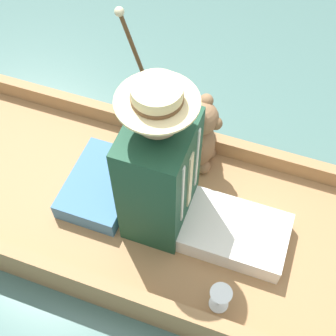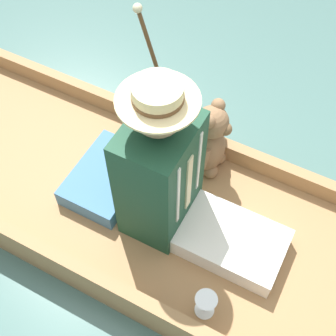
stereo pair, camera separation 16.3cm
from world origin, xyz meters
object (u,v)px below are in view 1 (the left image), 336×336
at_px(teddy_bear, 201,137).
at_px(walking_cane, 144,76).
at_px(wine_glass, 221,296).
at_px(seated_person, 174,182).

distance_m(teddy_bear, walking_cane, 0.43).
bearing_deg(walking_cane, wine_glass, 39.72).
distance_m(seated_person, walking_cane, 0.55).
bearing_deg(wine_glass, seated_person, -135.52).
bearing_deg(teddy_bear, seated_person, -1.79).
xyz_separation_m(seated_person, teddy_bear, (-0.39, 0.01, -0.13)).
height_order(seated_person, wine_glass, seated_person).
bearing_deg(wine_glass, walking_cane, -140.28).
height_order(seated_person, walking_cane, seated_person).
height_order(seated_person, teddy_bear, seated_person).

